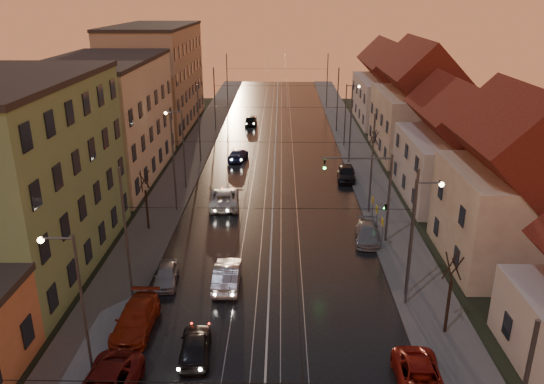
# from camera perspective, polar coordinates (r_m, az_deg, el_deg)

# --- Properties ---
(road) EXTENTS (16.00, 120.00, 0.04)m
(road) POSITION_cam_1_polar(r_m,az_deg,el_deg) (62.61, 0.29, 3.47)
(road) COLOR black
(road) RESTS_ON ground
(sidewalk_left) EXTENTS (4.00, 120.00, 0.15)m
(sidewalk_left) POSITION_cam_1_polar(r_m,az_deg,el_deg) (63.51, -8.79, 3.52)
(sidewalk_left) COLOR #4C4C4C
(sidewalk_left) RESTS_ON ground
(sidewalk_right) EXTENTS (4.00, 120.00, 0.15)m
(sidewalk_right) POSITION_cam_1_polar(r_m,az_deg,el_deg) (63.28, 9.40, 3.42)
(sidewalk_right) COLOR #4C4C4C
(sidewalk_right) RESTS_ON ground
(tram_rail_0) EXTENTS (0.06, 120.00, 0.03)m
(tram_rail_0) POSITION_cam_1_polar(r_m,az_deg,el_deg) (62.67, -1.72, 3.50)
(tram_rail_0) COLOR gray
(tram_rail_0) RESTS_ON road
(tram_rail_1) EXTENTS (0.06, 120.00, 0.03)m
(tram_rail_1) POSITION_cam_1_polar(r_m,az_deg,el_deg) (62.62, -0.41, 3.50)
(tram_rail_1) COLOR gray
(tram_rail_1) RESTS_ON road
(tram_rail_2) EXTENTS (0.06, 120.00, 0.03)m
(tram_rail_2) POSITION_cam_1_polar(r_m,az_deg,el_deg) (62.60, 1.00, 3.49)
(tram_rail_2) COLOR gray
(tram_rail_2) RESTS_ON road
(tram_rail_3) EXTENTS (0.06, 120.00, 0.03)m
(tram_rail_3) POSITION_cam_1_polar(r_m,az_deg,el_deg) (62.62, 2.31, 3.48)
(tram_rail_3) COLOR gray
(tram_rail_3) RESTS_ON road
(apartment_left_1) EXTENTS (10.00, 18.00, 13.00)m
(apartment_left_1) POSITION_cam_1_polar(r_m,az_deg,el_deg) (40.24, -25.99, 1.27)
(apartment_left_1) COLOR #65925D
(apartment_left_1) RESTS_ON ground
(apartment_left_2) EXTENTS (10.00, 20.00, 12.00)m
(apartment_left_2) POSITION_cam_1_polar(r_m,az_deg,el_deg) (58.20, -17.42, 7.31)
(apartment_left_2) COLOR beige
(apartment_left_2) RESTS_ON ground
(apartment_left_3) EXTENTS (10.00, 24.00, 14.00)m
(apartment_left_3) POSITION_cam_1_polar(r_m,az_deg,el_deg) (80.78, -12.32, 11.94)
(apartment_left_3) COLOR tan
(apartment_left_3) RESTS_ON ground
(house_right_1) EXTENTS (8.67, 10.20, 10.80)m
(house_right_1) POSITION_cam_1_polar(r_m,az_deg,el_deg) (40.58, 24.58, 0.06)
(house_right_1) COLOR #BCAA90
(house_right_1) RESTS_ON ground
(house_right_2) EXTENTS (9.18, 12.24, 9.20)m
(house_right_2) POSITION_cam_1_polar(r_m,az_deg,el_deg) (52.39, 19.11, 4.19)
(house_right_2) COLOR beige
(house_right_2) RESTS_ON ground
(house_right_3) EXTENTS (9.18, 14.28, 11.50)m
(house_right_3) POSITION_cam_1_polar(r_m,az_deg,el_deg) (66.15, 15.41, 8.82)
(house_right_3) COLOR #BCAA90
(house_right_3) RESTS_ON ground
(house_right_4) EXTENTS (9.18, 16.32, 10.00)m
(house_right_4) POSITION_cam_1_polar(r_m,az_deg,el_deg) (83.56, 12.44, 10.84)
(house_right_4) COLOR beige
(house_right_4) RESTS_ON ground
(catenary_pole_l_1) EXTENTS (0.16, 0.16, 9.00)m
(catenary_pole_l_1) POSITION_cam_1_polar(r_m,az_deg,el_deg) (33.34, -15.39, -4.79)
(catenary_pole_l_1) COLOR #595B60
(catenary_pole_l_1) RESTS_ON ground
(catenary_pole_r_1) EXTENTS (0.16, 0.16, 9.00)m
(catenary_pole_r_1) POSITION_cam_1_polar(r_m,az_deg,el_deg) (32.96, 14.78, -5.02)
(catenary_pole_r_1) COLOR #595B60
(catenary_pole_r_1) RESTS_ON ground
(catenary_pole_l_2) EXTENTS (0.16, 0.16, 9.00)m
(catenary_pole_l_2) POSITION_cam_1_polar(r_m,az_deg,el_deg) (46.94, -10.52, 2.99)
(catenary_pole_l_2) COLOR #595B60
(catenary_pole_l_2) RESTS_ON ground
(catenary_pole_r_2) EXTENTS (0.16, 0.16, 9.00)m
(catenary_pole_r_2) POSITION_cam_1_polar(r_m,az_deg,el_deg) (46.67, 10.68, 2.88)
(catenary_pole_r_2) COLOR #595B60
(catenary_pole_r_2) RESTS_ON ground
(catenary_pole_l_3) EXTENTS (0.16, 0.16, 9.00)m
(catenary_pole_l_3) POSITION_cam_1_polar(r_m,az_deg,el_deg) (61.19, -7.86, 7.22)
(catenary_pole_l_3) COLOR #595B60
(catenary_pole_l_3) RESTS_ON ground
(catenary_pole_r_3) EXTENTS (0.16, 0.16, 9.00)m
(catenary_pole_r_3) POSITION_cam_1_polar(r_m,az_deg,el_deg) (60.99, 8.46, 7.14)
(catenary_pole_r_3) COLOR #595B60
(catenary_pole_r_3) RESTS_ON ground
(catenary_pole_l_4) EXTENTS (0.16, 0.16, 9.00)m
(catenary_pole_l_4) POSITION_cam_1_polar(r_m,az_deg,el_deg) (75.74, -6.18, 9.82)
(catenary_pole_l_4) COLOR #595B60
(catenary_pole_l_4) RESTS_ON ground
(catenary_pole_r_4) EXTENTS (0.16, 0.16, 9.00)m
(catenary_pole_r_4) POSITION_cam_1_polar(r_m,az_deg,el_deg) (75.57, 7.06, 9.76)
(catenary_pole_r_4) COLOR #595B60
(catenary_pole_r_4) RESTS_ON ground
(catenary_pole_l_5) EXTENTS (0.16, 0.16, 9.00)m
(catenary_pole_l_5) POSITION_cam_1_polar(r_m,az_deg,el_deg) (93.38, -4.85, 11.87)
(catenary_pole_l_5) COLOR #595B60
(catenary_pole_l_5) RESTS_ON ground
(catenary_pole_r_5) EXTENTS (0.16, 0.16, 9.00)m
(catenary_pole_r_5) POSITION_cam_1_polar(r_m,az_deg,el_deg) (93.25, 5.96, 11.82)
(catenary_pole_r_5) COLOR #595B60
(catenary_pole_r_5) RESTS_ON ground
(street_lamp_0) EXTENTS (1.75, 0.32, 8.00)m
(street_lamp_0) POSITION_cam_1_polar(r_m,az_deg,el_deg) (27.48, -20.44, -10.19)
(street_lamp_0) COLOR #595B60
(street_lamp_0) RESTS_ON ground
(street_lamp_1) EXTENTS (1.75, 0.32, 8.00)m
(street_lamp_1) POSITION_cam_1_polar(r_m,az_deg,el_deg) (33.81, 15.29, -3.70)
(street_lamp_1) COLOR #595B60
(street_lamp_1) RESTS_ON ground
(street_lamp_2) EXTENTS (1.75, 0.32, 8.00)m
(street_lamp_2) POSITION_cam_1_polar(r_m,az_deg,el_deg) (52.58, -9.85, 5.36)
(street_lamp_2) COLOR #595B60
(street_lamp_2) RESTS_ON ground
(street_lamp_3) EXTENTS (1.75, 0.32, 8.00)m
(street_lamp_3) POSITION_cam_1_polar(r_m,az_deg,el_deg) (67.76, 8.18, 8.81)
(street_lamp_3) COLOR #595B60
(street_lamp_3) RESTS_ON ground
(traffic_light_mast) EXTENTS (5.30, 0.32, 7.20)m
(traffic_light_mast) POSITION_cam_1_polar(r_m,az_deg,el_deg) (40.93, 11.17, 0.49)
(traffic_light_mast) COLOR #595B60
(traffic_light_mast) RESTS_ON ground
(bare_tree_0) EXTENTS (1.09, 1.09, 5.11)m
(bare_tree_0) POSITION_cam_1_polar(r_m,az_deg,el_deg) (44.27, -13.36, -1.06)
(bare_tree_0) COLOR black
(bare_tree_0) RESTS_ON ground
(bare_tree_1) EXTENTS (1.09, 1.09, 5.11)m
(bare_tree_1) POSITION_cam_1_polar(r_m,az_deg,el_deg) (31.78, 18.53, -10.57)
(bare_tree_1) COLOR black
(bare_tree_1) RESTS_ON ground
(bare_tree_2) EXTENTS (1.09, 1.09, 5.11)m
(bare_tree_2) POSITION_cam_1_polar(r_m,az_deg,el_deg) (56.99, 10.76, 3.96)
(bare_tree_2) COLOR black
(bare_tree_2) RESTS_ON ground
(driving_car_0) EXTENTS (1.91, 4.08, 1.35)m
(driving_car_0) POSITION_cam_1_polar(r_m,az_deg,el_deg) (29.81, -8.27, -16.03)
(driving_car_0) COLOR black
(driving_car_0) RESTS_ON ground
(driving_car_1) EXTENTS (1.70, 4.78, 1.57)m
(driving_car_1) POSITION_cam_1_polar(r_m,az_deg,el_deg) (35.86, -4.84, -8.87)
(driving_car_1) COLOR #AAA9AE
(driving_car_1) RESTS_ON ground
(driving_car_2) EXTENTS (3.01, 5.81, 1.57)m
(driving_car_2) POSITION_cam_1_polar(r_m,az_deg,el_deg) (48.88, -5.16, -0.65)
(driving_car_2) COLOR silver
(driving_car_2) RESTS_ON ground
(driving_car_3) EXTENTS (2.42, 4.70, 1.30)m
(driving_car_3) POSITION_cam_1_polar(r_m,az_deg,el_deg) (62.67, -3.70, 4.04)
(driving_car_3) COLOR #161A44
(driving_car_3) RESTS_ON ground
(driving_car_4) EXTENTS (1.75, 4.31, 1.47)m
(driving_car_4) POSITION_cam_1_polar(r_m,az_deg,el_deg) (79.94, -2.30, 7.73)
(driving_car_4) COLOR black
(driving_car_4) RESTS_ON ground
(parked_left_2) EXTENTS (2.14, 5.09, 1.47)m
(parked_left_2) POSITION_cam_1_polar(r_m,az_deg,el_deg) (32.41, -14.44, -13.10)
(parked_left_2) COLOR maroon
(parked_left_2) RESTS_ON ground
(parked_left_3) EXTENTS (1.82, 3.82, 1.26)m
(parked_left_3) POSITION_cam_1_polar(r_m,az_deg,el_deg) (36.75, -11.30, -8.72)
(parked_left_3) COLOR #98999D
(parked_left_3) RESTS_ON ground
(parked_right_0) EXTENTS (2.42, 4.94, 1.35)m
(parked_right_0) POSITION_cam_1_polar(r_m,az_deg,el_deg) (28.33, 15.68, -18.91)
(parked_right_0) COLOR maroon
(parked_right_0) RESTS_ON ground
(parked_right_1) EXTENTS (2.30, 4.59, 1.28)m
(parked_right_1) POSITION_cam_1_polar(r_m,az_deg,el_deg) (42.58, 10.23, -4.41)
(parked_right_1) COLOR gray
(parked_right_1) RESTS_ON ground
(parked_right_2) EXTENTS (2.19, 4.64, 1.53)m
(parked_right_2) POSITION_cam_1_polar(r_m,az_deg,el_deg) (56.11, 7.99, 2.03)
(parked_right_2) COLOR black
(parked_right_2) RESTS_ON ground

